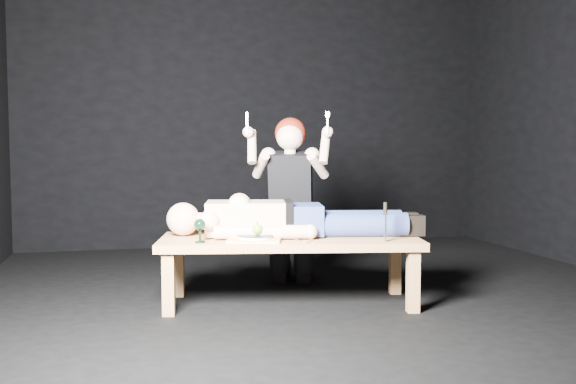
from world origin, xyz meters
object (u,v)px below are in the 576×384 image
object	(u,v)px
lying_man	(297,215)
serving_tray	(255,240)
table	(290,271)
goblet	(200,231)
carving_knife	(385,222)
kneeling_woman	(292,199)

from	to	relation	value
lying_man	serving_tray	xyz separation A→B (m)	(-0.33, -0.20, -0.13)
table	serving_tray	size ratio (longest dim) A/B	5.13
goblet	carving_knife	size ratio (longest dim) A/B	0.61
table	goblet	size ratio (longest dim) A/B	11.26
lying_man	goblet	bearing A→B (deg)	-153.91
lying_man	kneeling_woman	bearing A→B (deg)	90.78
lying_man	serving_tray	size ratio (longest dim) A/B	5.55
kneeling_woman	table	bearing A→B (deg)	-85.56
kneeling_woman	goblet	size ratio (longest dim) A/B	8.58
table	kneeling_woman	xyz separation A→B (m)	(0.17, 0.60, 0.43)
table	kneeling_woman	size ratio (longest dim) A/B	1.31
kneeling_woman	goblet	world-z (taller)	kneeling_woman
carving_knife	table	bearing A→B (deg)	159.99
serving_tray	carving_knife	xyz separation A→B (m)	(0.81, -0.21, 0.12)
lying_man	carving_knife	world-z (taller)	lying_man
table	serving_tray	world-z (taller)	serving_tray
table	carving_knife	bearing A→B (deg)	-20.01
lying_man	kneeling_woman	size ratio (longest dim) A/B	1.42
carving_knife	serving_tray	bearing A→B (deg)	176.00
kneeling_woman	serving_tray	bearing A→B (deg)	-101.02
serving_tray	goblet	xyz separation A→B (m)	(-0.35, 0.01, 0.07)
goblet	serving_tray	bearing A→B (deg)	-2.22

